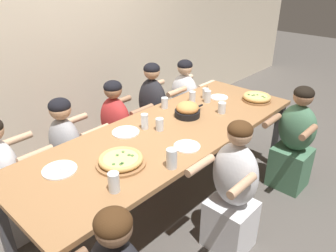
# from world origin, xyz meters

# --- Properties ---
(ground_plane) EXTENTS (18.00, 18.00, 0.00)m
(ground_plane) POSITION_xyz_m (0.00, 0.00, 0.00)
(ground_plane) COLOR #514C47
(ground_plane) RESTS_ON ground
(restaurant_back_panel) EXTENTS (10.00, 0.06, 3.20)m
(restaurant_back_panel) POSITION_xyz_m (0.00, 1.48, 1.60)
(restaurant_back_panel) COLOR beige
(restaurant_back_panel) RESTS_ON ground
(dining_table) EXTENTS (2.73, 0.95, 0.79)m
(dining_table) POSITION_xyz_m (0.00, 0.00, 0.72)
(dining_table) COLOR #996B42
(dining_table) RESTS_ON ground
(pizza_board_main) EXTENTS (0.36, 0.36, 0.06)m
(pizza_board_main) POSITION_xyz_m (-0.60, -0.09, 0.82)
(pizza_board_main) COLOR #996B42
(pizza_board_main) RESTS_ON dining_table
(pizza_board_second) EXTENTS (0.29, 0.29, 0.06)m
(pizza_board_second) POSITION_xyz_m (1.13, -0.21, 0.82)
(pizza_board_second) COLOR #996B42
(pizza_board_second) RESTS_ON dining_table
(skillet_bowl) EXTENTS (0.34, 0.24, 0.14)m
(skillet_bowl) POSITION_xyz_m (0.35, 0.07, 0.85)
(skillet_bowl) COLOR black
(skillet_bowl) RESTS_ON dining_table
(empty_plate_a) EXTENTS (0.24, 0.24, 0.02)m
(empty_plate_a) POSITION_xyz_m (-0.94, 0.15, 0.80)
(empty_plate_a) COLOR white
(empty_plate_a) RESTS_ON dining_table
(empty_plate_b) EXTENTS (0.21, 0.21, 0.02)m
(empty_plate_b) POSITION_xyz_m (-0.09, -0.29, 0.80)
(empty_plate_b) COLOR white
(empty_plate_b) RESTS_ON dining_table
(empty_plate_c) EXTENTS (0.19, 0.19, 0.02)m
(empty_plate_c) POSITION_xyz_m (0.93, 0.12, 0.80)
(empty_plate_c) COLOR white
(empty_plate_c) RESTS_ON dining_table
(empty_plate_d) EXTENTS (0.23, 0.23, 0.02)m
(empty_plate_d) POSITION_xyz_m (-0.26, 0.24, 0.80)
(empty_plate_d) COLOR white
(empty_plate_d) RESTS_ON dining_table
(cocktail_glass_blue) EXTENTS (0.07, 0.07, 0.14)m
(cocktail_glass_blue) POSITION_xyz_m (0.82, 0.22, 0.84)
(cocktail_glass_blue) COLOR silver
(cocktail_glass_blue) RESTS_ON dining_table
(drinking_glass_a) EXTENTS (0.07, 0.07, 0.11)m
(drinking_glass_a) POSITION_xyz_m (0.34, 0.36, 0.84)
(drinking_glass_a) COLOR silver
(drinking_glass_a) RESTS_ON dining_table
(drinking_glass_b) EXTENTS (0.07, 0.07, 0.12)m
(drinking_glass_b) POSITION_xyz_m (0.75, 0.14, 0.85)
(drinking_glass_b) COLOR silver
(drinking_glass_b) RESTS_ON dining_table
(drinking_glass_c) EXTENTS (0.08, 0.08, 0.14)m
(drinking_glass_c) POSITION_xyz_m (-0.38, -0.39, 0.85)
(drinking_glass_c) COLOR silver
(drinking_glass_c) RESTS_ON dining_table
(drinking_glass_d) EXTENTS (0.07, 0.07, 0.10)m
(drinking_glass_d) POSITION_xyz_m (0.63, -0.12, 0.84)
(drinking_glass_d) COLOR silver
(drinking_glass_d) RESTS_ON dining_table
(drinking_glass_e) EXTENTS (0.06, 0.06, 0.14)m
(drinking_glass_e) POSITION_xyz_m (-0.10, 0.18, 0.85)
(drinking_glass_e) COLOR silver
(drinking_glass_e) RESTS_ON dining_table
(drinking_glass_f) EXTENTS (0.07, 0.07, 0.11)m
(drinking_glass_f) POSITION_xyz_m (-0.03, 0.07, 0.84)
(drinking_glass_f) COLOR silver
(drinking_glass_f) RESTS_ON dining_table
(drinking_glass_g) EXTENTS (0.07, 0.07, 0.11)m
(drinking_glass_g) POSITION_xyz_m (0.65, 0.26, 0.84)
(drinking_glass_g) COLOR silver
(drinking_glass_g) RESTS_ON dining_table
(drinking_glass_h) EXTENTS (0.07, 0.07, 0.13)m
(drinking_glass_h) POSITION_xyz_m (-0.82, -0.30, 0.85)
(drinking_glass_h) COLOR silver
(drinking_glass_h) RESTS_ON dining_table
(diner_far_midleft) EXTENTS (0.51, 0.40, 1.07)m
(diner_far_midleft) POSITION_xyz_m (-0.58, 0.70, 0.49)
(diner_far_midleft) COLOR #99999E
(diner_far_midleft) RESTS_ON ground
(diner_far_center) EXTENTS (0.51, 0.40, 1.09)m
(diner_far_center) POSITION_xyz_m (-0.01, 0.70, 0.49)
(diner_far_center) COLOR #B22D2D
(diner_far_center) RESTS_ON ground
(diner_far_midright) EXTENTS (0.51, 0.40, 1.15)m
(diner_far_midright) POSITION_xyz_m (0.51, 0.70, 0.52)
(diner_far_midright) COLOR #232328
(diner_far_midright) RESTS_ON ground
(diner_far_left) EXTENTS (0.51, 0.40, 1.08)m
(diner_far_left) POSITION_xyz_m (-1.13, 0.70, 0.48)
(diner_far_left) COLOR silver
(diner_far_left) RESTS_ON ground
(diner_near_right) EXTENTS (0.51, 0.40, 1.08)m
(diner_near_right) POSITION_xyz_m (1.06, -0.70, 0.49)
(diner_near_right) COLOR #477556
(diner_near_right) RESTS_ON ground
(diner_near_center) EXTENTS (0.51, 0.40, 1.12)m
(diner_near_center) POSITION_xyz_m (-0.03, -0.70, 0.51)
(diner_near_center) COLOR silver
(diner_near_center) RESTS_ON ground
(diner_far_right) EXTENTS (0.51, 0.40, 1.07)m
(diner_far_right) POSITION_xyz_m (1.05, 0.70, 0.48)
(diner_far_right) COLOR silver
(diner_far_right) RESTS_ON ground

